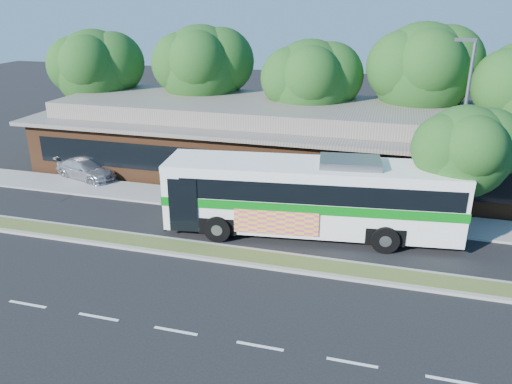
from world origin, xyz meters
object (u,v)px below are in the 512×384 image
lamp_post (461,133)px  transit_bus (312,192)px  sidewalk_tree (471,150)px  sedan (86,169)px

lamp_post → transit_bus: 7.29m
lamp_post → sidewalk_tree: (0.47, -0.60, -0.58)m
sedan → sidewalk_tree: size_ratio=0.70×
transit_bus → sedan: transit_bus is taller
lamp_post → sedan: 21.83m
lamp_post → transit_bus: lamp_post is taller
transit_bus → sidewalk_tree: 7.36m
lamp_post → sidewalk_tree: 0.96m
transit_bus → sidewalk_tree: sidewalk_tree is taller
transit_bus → sedan: size_ratio=3.19×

